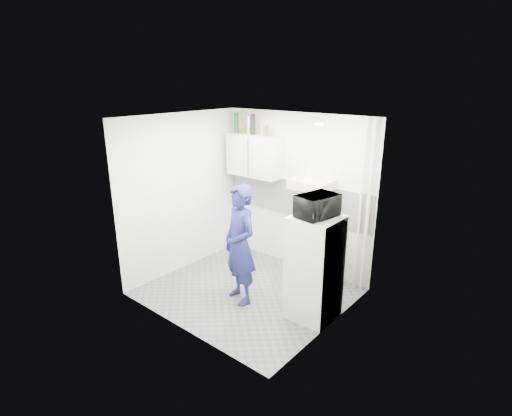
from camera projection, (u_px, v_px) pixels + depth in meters
The scene contains 23 objects.
floor at pixel (247, 291), 6.09m from camera, with size 2.80×2.80×0.00m, color #616161.
ceiling at pixel (246, 118), 5.28m from camera, with size 2.80×2.80×0.00m, color white.
wall_back at pixel (296, 192), 6.60m from camera, with size 2.80×2.80×0.00m, color silver.
wall_left at pixel (183, 193), 6.54m from camera, with size 2.60×2.60×0.00m, color silver.
wall_right at pixel (334, 234), 4.83m from camera, with size 2.60×2.60×0.00m, color silver.
person at pixel (240, 245), 5.61m from camera, with size 0.63×0.42×1.74m, color navy.
stove at pixel (320, 257), 6.29m from camera, with size 0.51×0.51×0.82m, color beige.
fridge at pixel (314, 268), 5.26m from camera, with size 0.59×0.59×1.43m, color silver.
stove_top at pixel (321, 232), 6.16m from camera, with size 0.49×0.49×0.03m, color black.
saucepan at pixel (326, 228), 6.15m from camera, with size 0.18×0.18×0.10m, color silver.
microwave at pixel (317, 206), 4.99m from camera, with size 0.35×0.52×0.29m, color black.
bottle_a at pixel (236, 123), 6.85m from camera, with size 0.08×0.08×0.34m, color #144C1E.
bottle_b at pixel (243, 127), 6.77m from camera, with size 0.06×0.06×0.23m, color brown.
bottle_c at pixel (249, 125), 6.68m from camera, with size 0.07×0.07×0.30m, color silver.
bottle_d at pixel (253, 124), 6.62m from camera, with size 0.08×0.08×0.34m, color black.
canister_a at pixel (262, 130), 6.52m from camera, with size 0.07×0.07×0.18m, color silver.
canister_b at pixel (265, 131), 6.49m from camera, with size 0.09×0.09×0.17m, color brown.
upper_cabinet at pixel (255, 156), 6.75m from camera, with size 1.00×0.35×0.70m, color silver.
range_hood at pixel (312, 184), 6.06m from camera, with size 0.60×0.50×0.14m, color beige.
backsplash at pixel (296, 198), 6.62m from camera, with size 2.74×0.03×0.60m, color white.
pipe_a at pixel (368, 209), 5.75m from camera, with size 0.05×0.05×2.60m, color beige.
pipe_b at pixel (360, 208), 5.82m from camera, with size 0.04×0.04×2.60m, color beige.
ceiling_spot_fixture at pixel (319, 124), 4.83m from camera, with size 0.10×0.10×0.02m, color white.
Camera 1 is at (3.56, -4.05, 3.10)m, focal length 28.00 mm.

